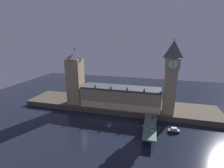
{
  "coord_description": "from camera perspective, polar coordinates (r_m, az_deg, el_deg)",
  "views": [
    {
      "loc": [
        37.85,
        -134.95,
        79.1
      ],
      "look_at": [
        -2.36,
        20.0,
        34.43
      ],
      "focal_mm": 26.0,
      "sensor_mm": 36.0,
      "label": 1
    }
  ],
  "objects": [
    {
      "name": "car_southbound_trail",
      "position": [
        160.16,
        14.27,
        -11.29
      ],
      "size": [
        1.91,
        4.73,
        1.54
      ],
      "color": "#235633",
      "rests_on": "bridge"
    },
    {
      "name": "embankment",
      "position": [
        193.62,
        2.11,
        -7.58
      ],
      "size": [
        220.0,
        42.0,
        5.93
      ],
      "color": "#4C4438",
      "rests_on": "ground_plane"
    },
    {
      "name": "pedestrian_far_rail",
      "position": [
        155.15,
        11.58,
        -11.93
      ],
      "size": [
        0.38,
        0.38,
        1.82
      ],
      "color": "black",
      "rests_on": "bridge"
    },
    {
      "name": "parliament_hall",
      "position": [
        181.16,
        3.01,
        -4.49
      ],
      "size": [
        86.52,
        23.12,
        26.6
      ],
      "color": "tan",
      "rests_on": "embankment"
    },
    {
      "name": "boat_downstream",
      "position": [
        157.48,
        20.92,
        -15.04
      ],
      "size": [
        11.45,
        6.48,
        4.29
      ],
      "color": "#28282D",
      "rests_on": "ground_plane"
    },
    {
      "name": "car_northbound_trail",
      "position": [
        143.33,
        12.21,
        -14.56
      ],
      "size": [
        1.86,
        4.3,
        1.45
      ],
      "color": "silver",
      "rests_on": "bridge"
    },
    {
      "name": "street_lamp_near",
      "position": [
        133.67,
        10.89,
        -15.09
      ],
      "size": [
        1.34,
        0.6,
        6.78
      ],
      "color": "#2D3333",
      "rests_on": "bridge"
    },
    {
      "name": "street_lamp_mid",
      "position": [
        146.76,
        15.37,
        -12.61
      ],
      "size": [
        1.34,
        0.6,
        6.14
      ],
      "color": "#2D3333",
      "rests_on": "bridge"
    },
    {
      "name": "pedestrian_mid_walk",
      "position": [
        151.66,
        15.13,
        -12.85
      ],
      "size": [
        0.38,
        0.38,
        1.84
      ],
      "color": "black",
      "rests_on": "bridge"
    },
    {
      "name": "car_southbound_lead",
      "position": [
        140.59,
        14.14,
        -15.31
      ],
      "size": [
        2.1,
        4.29,
        1.55
      ],
      "color": "white",
      "rests_on": "bridge"
    },
    {
      "name": "ground_plane",
      "position": [
        160.94,
        -1.0,
        -13.85
      ],
      "size": [
        400.0,
        400.0,
        0.0
      ],
      "primitive_type": "plane",
      "color": "black"
    },
    {
      "name": "clock_tower",
      "position": [
        166.35,
        20.04,
        2.78
      ],
      "size": [
        13.42,
        13.53,
        73.7
      ],
      "color": "tan",
      "rests_on": "embankment"
    },
    {
      "name": "street_lamp_far",
      "position": [
        159.76,
        11.64,
        -9.79
      ],
      "size": [
        1.34,
        0.6,
        6.74
      ],
      "color": "#2D3333",
      "rests_on": "bridge"
    },
    {
      "name": "car_northbound_lead",
      "position": [
        157.48,
        12.5,
        -11.7
      ],
      "size": [
        1.86,
        4.33,
        1.31
      ],
      "color": "silver",
      "rests_on": "bridge"
    },
    {
      "name": "victoria_tower",
      "position": [
        190.97,
        -12.78,
        1.72
      ],
      "size": [
        16.28,
        16.28,
        63.14
      ],
      "color": "tan",
      "rests_on": "embankment"
    },
    {
      "name": "bridge",
      "position": [
        149.41,
        13.19,
        -14.43
      ],
      "size": [
        10.71,
        46.0,
        7.28
      ],
      "color": "#476656",
      "rests_on": "ground_plane"
    }
  ]
}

